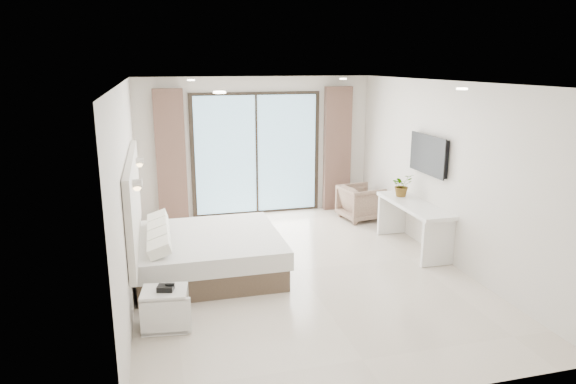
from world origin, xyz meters
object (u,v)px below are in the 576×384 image
(bed, at_px, (207,253))
(nightstand, at_px, (165,309))
(console_desk, at_px, (414,215))
(armchair, at_px, (361,201))

(bed, xyz_separation_m, nightstand, (-0.63, -1.47, -0.07))
(nightstand, xyz_separation_m, console_desk, (3.97, 1.63, 0.34))
(nightstand, bearing_deg, bed, 74.23)
(armchair, bearing_deg, bed, 111.86)
(bed, bearing_deg, armchair, 30.89)
(bed, height_order, armchair, armchair)
(console_desk, relative_size, armchair, 2.34)
(bed, height_order, console_desk, console_desk)
(nightstand, bearing_deg, console_desk, 29.67)
(nightstand, distance_m, armchair, 5.05)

